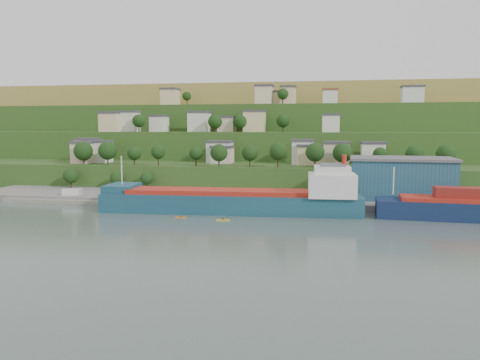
% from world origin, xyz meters
% --- Properties ---
extents(ground, '(500.00, 500.00, 0.00)m').
position_xyz_m(ground, '(0.00, 0.00, 0.00)').
color(ground, '#44524E').
rests_on(ground, ground).
extents(quay, '(220.00, 26.00, 4.00)m').
position_xyz_m(quay, '(20.00, 28.00, 0.00)').
color(quay, slate).
rests_on(quay, ground).
extents(pebble_beach, '(40.00, 18.00, 2.40)m').
position_xyz_m(pebble_beach, '(-55.00, 22.00, 0.00)').
color(pebble_beach, slate).
rests_on(pebble_beach, ground).
extents(hillside, '(360.00, 211.02, 96.00)m').
position_xyz_m(hillside, '(-0.04, 168.69, 0.07)').
color(hillside, '#284719').
rests_on(hillside, ground).
extents(cargo_ship_near, '(73.83, 15.16, 18.85)m').
position_xyz_m(cargo_ship_near, '(3.01, 8.66, 3.01)').
color(cargo_ship_near, navy).
rests_on(cargo_ship_near, ground).
extents(warehouse, '(32.04, 20.74, 12.80)m').
position_xyz_m(warehouse, '(50.38, 31.00, 8.43)').
color(warehouse, navy).
rests_on(warehouse, quay).
extents(caravan, '(6.60, 4.22, 2.86)m').
position_xyz_m(caravan, '(-54.37, 19.71, 2.63)').
color(caravan, silver).
rests_on(caravan, pebble_beach).
extents(dinghy, '(4.24, 2.57, 0.79)m').
position_xyz_m(dinghy, '(-44.60, 20.59, 1.60)').
color(dinghy, silver).
rests_on(dinghy, pebble_beach).
extents(kayak_orange, '(3.12, 0.59, 0.78)m').
position_xyz_m(kayak_orange, '(-10.72, -1.57, 0.23)').
color(kayak_orange, orange).
rests_on(kayak_orange, ground).
extents(kayak_yellow, '(3.67, 1.28, 0.90)m').
position_xyz_m(kayak_yellow, '(1.23, -3.30, 0.27)').
color(kayak_yellow, gold).
rests_on(kayak_yellow, ground).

